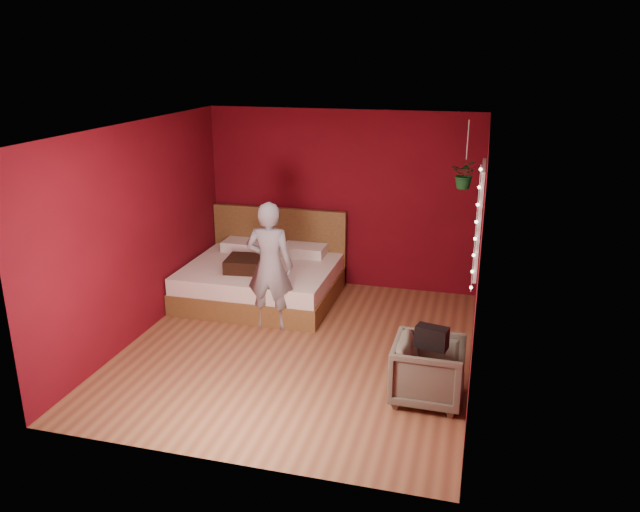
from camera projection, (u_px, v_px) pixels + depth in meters
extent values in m
plane|color=#905D39|center=(298.00, 348.00, 7.45)|extent=(4.50, 4.50, 0.00)
cube|color=#5F0A14|center=(342.00, 200.00, 9.11)|extent=(4.00, 0.02, 2.60)
cube|color=#5F0A14|center=(215.00, 325.00, 4.96)|extent=(4.00, 0.02, 2.60)
cube|color=#5F0A14|center=(138.00, 231.00, 7.53)|extent=(0.02, 4.50, 2.60)
cube|color=#5F0A14|center=(480.00, 259.00, 6.55)|extent=(0.02, 4.50, 2.60)
cube|color=silver|center=(296.00, 126.00, 6.62)|extent=(4.00, 4.50, 0.02)
cube|color=white|center=(480.00, 219.00, 7.32)|extent=(0.04, 0.97, 1.27)
cube|color=black|center=(478.00, 218.00, 7.32)|extent=(0.02, 0.85, 1.15)
cube|color=white|center=(478.00, 218.00, 7.32)|extent=(0.03, 0.05, 1.15)
cube|color=white|center=(478.00, 218.00, 7.32)|extent=(0.03, 0.85, 0.05)
cylinder|color=silver|center=(476.00, 230.00, 6.84)|extent=(0.01, 0.01, 1.45)
sphere|color=#FFF2CC|center=(471.00, 288.00, 7.06)|extent=(0.04, 0.04, 0.04)
sphere|color=#FFF2CC|center=(472.00, 272.00, 7.00)|extent=(0.04, 0.04, 0.04)
sphere|color=#FFF2CC|center=(474.00, 255.00, 6.94)|extent=(0.04, 0.04, 0.04)
sphere|color=#FFF2CC|center=(475.00, 239.00, 6.87)|extent=(0.04, 0.04, 0.04)
sphere|color=#FFF2CC|center=(476.00, 222.00, 6.81)|extent=(0.04, 0.04, 0.04)
sphere|color=#FFF2CC|center=(478.00, 205.00, 6.75)|extent=(0.04, 0.04, 0.04)
sphere|color=#FFF2CC|center=(479.00, 187.00, 6.69)|extent=(0.04, 0.04, 0.04)
sphere|color=#FFF2CC|center=(481.00, 169.00, 6.63)|extent=(0.04, 0.04, 0.04)
cube|color=brown|center=(261.00, 290.00, 8.84)|extent=(2.07, 1.76, 0.29)
cube|color=white|center=(261.00, 273.00, 8.76)|extent=(2.03, 1.73, 0.23)
cube|color=brown|center=(279.00, 244.00, 9.48)|extent=(2.07, 0.08, 1.14)
cube|color=silver|center=(245.00, 245.00, 9.36)|extent=(0.62, 0.39, 0.14)
cube|color=silver|center=(304.00, 250.00, 9.13)|extent=(0.62, 0.39, 0.14)
imported|color=gray|center=(270.00, 266.00, 7.77)|extent=(0.61, 0.42, 1.64)
imported|color=#63604E|center=(429.00, 371.00, 6.25)|extent=(0.72, 0.70, 0.65)
cube|color=black|center=(432.00, 337.00, 5.99)|extent=(0.33, 0.22, 0.22)
cube|color=black|center=(245.00, 264.00, 8.50)|extent=(0.56, 0.56, 0.18)
cylinder|color=silver|center=(468.00, 140.00, 7.42)|extent=(0.01, 0.01, 0.47)
imported|color=#17501E|center=(465.00, 174.00, 7.55)|extent=(0.38, 0.35, 0.36)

